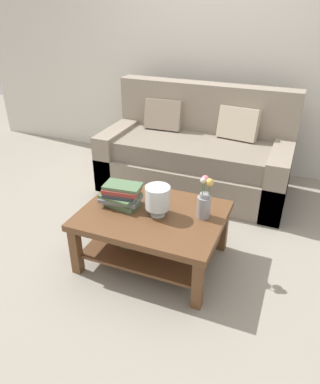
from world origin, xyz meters
The scene contains 7 objects.
ground_plane centered at (0.00, 0.00, 0.00)m, with size 10.00×10.00×0.00m, color gray.
back_wall centered at (0.00, 1.65, 1.35)m, with size 6.40×0.12×2.70m, color beige.
couch centered at (0.01, 0.91, 0.36)m, with size 1.92×0.90×1.06m.
coffee_table centered at (0.08, -0.43, 0.32)m, with size 1.06×0.80×0.44m.
book_stack_main centered at (-0.18, -0.41, 0.53)m, with size 0.32×0.25×0.18m.
glass_hurricane_vase centered at (0.13, -0.43, 0.58)m, with size 0.18×0.18×0.23m.
flower_pitcher centered at (0.45, -0.33, 0.57)m, with size 0.11×0.10×0.33m.
Camera 1 is at (1.01, -2.54, 1.88)m, focal length 34.04 mm.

